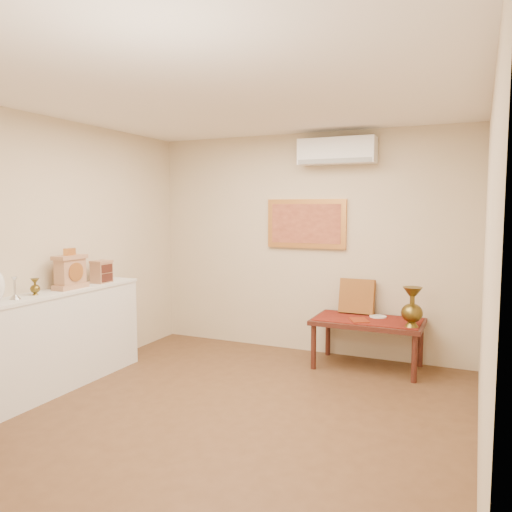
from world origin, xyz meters
The scene contains 18 objects.
floor centered at (0.00, 0.00, 0.00)m, with size 4.50×4.50×0.00m, color brown.
ceiling centered at (0.00, 0.00, 2.70)m, with size 4.50×4.50×0.00m, color white.
wall_back centered at (0.00, 2.25, 1.35)m, with size 4.00×0.02×2.70m, color beige.
wall_left centered at (-2.00, 0.00, 1.35)m, with size 0.02×4.50×2.70m, color beige.
wall_right centered at (2.00, 0.00, 1.35)m, with size 0.02×4.50×2.70m, color beige.
candlestick centered at (-1.83, -0.49, 1.08)m, with size 0.10×0.10×0.20m, color silver, non-canonical shape.
brass_urn_small centered at (-1.83, -0.26, 1.08)m, with size 0.09×0.09×0.20m, color brown, non-canonical shape.
table_cloth centered at (0.85, 1.88, 0.55)m, with size 1.14×0.59×0.01m, color maroon.
brass_urn_tall centered at (1.34, 1.70, 0.81)m, with size 0.22×0.22×0.51m, color brown, non-canonical shape.
plate centered at (0.93, 2.02, 0.56)m, with size 0.19×0.19×0.01m, color white.
menu centered at (0.78, 1.75, 0.56)m, with size 0.18×0.25×0.01m, color maroon.
cushion centered at (0.66, 2.13, 0.76)m, with size 0.40×0.10×0.40m, color maroon.
display_ledge centered at (-1.82, 0.00, 0.49)m, with size 0.37×2.02×0.98m.
mantel_clock centered at (-1.80, 0.16, 1.15)m, with size 0.17×0.36×0.41m.
wooden_chest centered at (-1.80, 0.60, 1.10)m, with size 0.16×0.21×0.24m.
low_table centered at (0.85, 1.88, 0.48)m, with size 1.20×0.70×0.55m.
painting centered at (0.00, 2.22, 1.60)m, with size 1.00×0.06×0.60m.
ac_unit centered at (0.40, 2.12, 2.45)m, with size 0.90×0.25×0.30m.
Camera 1 is at (1.95, -3.63, 1.80)m, focal length 35.00 mm.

